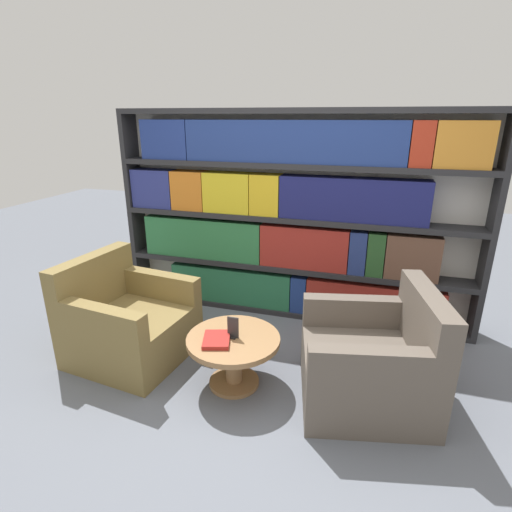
% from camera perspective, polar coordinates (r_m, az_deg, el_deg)
% --- Properties ---
extents(ground_plane, '(14.00, 14.00, 0.00)m').
position_cam_1_polar(ground_plane, '(3.00, -1.50, -19.93)').
color(ground_plane, slate).
extents(bookshelf, '(3.42, 0.30, 1.97)m').
position_cam_1_polar(bookshelf, '(3.84, 4.79, 5.45)').
color(bookshelf, silver).
rests_on(bookshelf, ground_plane).
extents(armchair_left, '(0.94, 0.92, 0.83)m').
position_cam_1_polar(armchair_left, '(3.49, -17.89, -9.18)').
color(armchair_left, olive).
rests_on(armchair_left, ground_plane).
extents(armchair_right, '(1.01, 0.99, 0.83)m').
position_cam_1_polar(armchair_right, '(2.96, 16.23, -14.53)').
color(armchair_right, brown).
rests_on(armchair_right, ground_plane).
extents(coffee_table, '(0.68, 0.68, 0.40)m').
position_cam_1_polar(coffee_table, '(2.99, -3.23, -13.35)').
color(coffee_table, olive).
rests_on(coffee_table, ground_plane).
extents(table_sign, '(0.08, 0.06, 0.16)m').
position_cam_1_polar(table_sign, '(2.90, -3.29, -10.35)').
color(table_sign, black).
rests_on(table_sign, coffee_table).
extents(stray_book, '(0.24, 0.28, 0.03)m').
position_cam_1_polar(stray_book, '(2.88, -5.66, -11.81)').
color(stray_book, maroon).
rests_on(stray_book, coffee_table).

